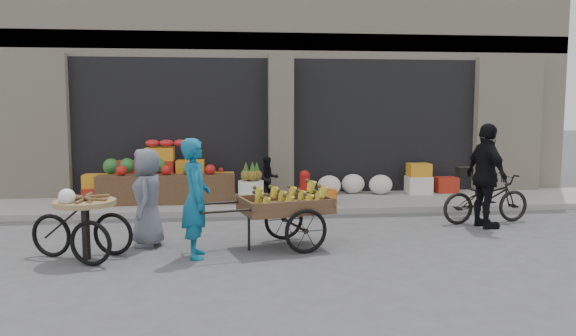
{
  "coord_description": "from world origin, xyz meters",
  "views": [
    {
      "loc": [
        -1.26,
        -7.73,
        2.12
      ],
      "look_at": [
        -0.22,
        1.52,
        1.1
      ],
      "focal_mm": 35.0,
      "sensor_mm": 36.0,
      "label": 1
    }
  ],
  "objects": [
    {
      "name": "fire_hydrant",
      "position": [
        0.35,
        3.55,
        0.5
      ],
      "size": [
        0.22,
        0.22,
        0.71
      ],
      "color": "#A5140F",
      "rests_on": "sidewalk"
    },
    {
      "name": "sidewalk",
      "position": [
        0.0,
        4.1,
        0.06
      ],
      "size": [
        18.0,
        2.2,
        0.12
      ],
      "primitive_type": "cube",
      "color": "gray",
      "rests_on": "ground"
    },
    {
      "name": "orange_bucket",
      "position": [
        0.85,
        3.5,
        0.27
      ],
      "size": [
        0.32,
        0.32,
        0.3
      ],
      "primitive_type": "cylinder",
      "color": "orange",
      "rests_on": "sidewalk"
    },
    {
      "name": "ground",
      "position": [
        0.0,
        0.0,
        0.0
      ],
      "size": [
        80.0,
        80.0,
        0.0
      ],
      "primitive_type": "plane",
      "color": "#424244",
      "rests_on": "ground"
    },
    {
      "name": "seated_person",
      "position": [
        -0.35,
        4.2,
        0.58
      ],
      "size": [
        0.51,
        0.43,
        0.93
      ],
      "primitive_type": "imported",
      "rotation": [
        0.0,
        0.0,
        0.17
      ],
      "color": "black",
      "rests_on": "sidewalk"
    },
    {
      "name": "vendor_woman",
      "position": [
        -1.68,
        0.12,
        0.84
      ],
      "size": [
        0.44,
        0.64,
        1.69
      ],
      "primitive_type": "imported",
      "rotation": [
        0.0,
        0.0,
        1.64
      ],
      "color": "#105C82",
      "rests_on": "ground"
    },
    {
      "name": "banana_cart",
      "position": [
        -0.42,
        0.54,
        0.68
      ],
      "size": [
        2.36,
        1.39,
        0.93
      ],
      "rotation": [
        0.0,
        0.0,
        0.25
      ],
      "color": "brown",
      "rests_on": "ground"
    },
    {
      "name": "pineapple_bin",
      "position": [
        -0.75,
        3.6,
        0.37
      ],
      "size": [
        0.52,
        0.52,
        0.5
      ],
      "primitive_type": "cylinder",
      "color": "silver",
      "rests_on": "sidewalk"
    },
    {
      "name": "right_bay_goods",
      "position": [
        2.61,
        4.7,
        0.41
      ],
      "size": [
        3.35,
        0.6,
        0.7
      ],
      "color": "silver",
      "rests_on": "sidewalk"
    },
    {
      "name": "bicycle",
      "position": [
        3.47,
        1.93,
        0.45
      ],
      "size": [
        1.78,
        0.82,
        0.9
      ],
      "primitive_type": "imported",
      "rotation": [
        0.0,
        0.0,
        1.71
      ],
      "color": "black",
      "rests_on": "ground"
    },
    {
      "name": "cyclist",
      "position": [
        3.27,
        1.53,
        0.92
      ],
      "size": [
        0.59,
        1.13,
        1.84
      ],
      "primitive_type": "imported",
      "rotation": [
        0.0,
        0.0,
        1.71
      ],
      "color": "black",
      "rests_on": "ground"
    },
    {
      "name": "vendor_grey",
      "position": [
        -2.45,
        0.87,
        0.75
      ],
      "size": [
        0.5,
        0.75,
        1.49
      ],
      "primitive_type": "imported",
      "rotation": [
        0.0,
        0.0,
        -1.53
      ],
      "color": "slate",
      "rests_on": "ground"
    },
    {
      "name": "fruit_display",
      "position": [
        -2.48,
        4.38,
        0.67
      ],
      "size": [
        3.1,
        1.12,
        1.24
      ],
      "color": "#A72617",
      "rests_on": "sidewalk"
    },
    {
      "name": "building",
      "position": [
        0.0,
        8.03,
        3.37
      ],
      "size": [
        14.0,
        6.45,
        7.0
      ],
      "color": "beige",
      "rests_on": "ground"
    },
    {
      "name": "tricycle_cart",
      "position": [
        -3.2,
        0.17,
        0.57
      ],
      "size": [
        1.45,
        1.07,
        0.95
      ],
      "rotation": [
        0.0,
        0.0,
        -0.34
      ],
      "color": "#9E7F51",
      "rests_on": "ground"
    }
  ]
}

